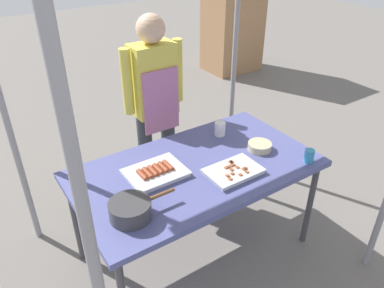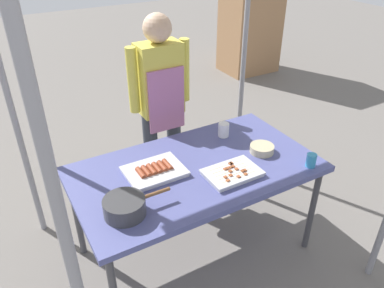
# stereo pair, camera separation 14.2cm
# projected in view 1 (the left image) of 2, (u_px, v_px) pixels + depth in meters

# --- Properties ---
(ground_plane) EXTENTS (18.00, 18.00, 0.00)m
(ground_plane) POSITION_uv_depth(u_px,v_px,m) (196.00, 248.00, 2.86)
(ground_plane) COLOR #66605B
(stall_table) EXTENTS (1.60, 0.90, 0.75)m
(stall_table) POSITION_uv_depth(u_px,v_px,m) (196.00, 173.00, 2.50)
(stall_table) COLOR #4C518C
(stall_table) RESTS_ON ground
(tray_grilled_sausages) EXTENTS (0.37, 0.29, 0.05)m
(tray_grilled_sausages) POSITION_uv_depth(u_px,v_px,m) (156.00, 172.00, 2.38)
(tray_grilled_sausages) COLOR silver
(tray_grilled_sausages) RESTS_ON stall_table
(tray_meat_skewers) EXTENTS (0.35, 0.24, 0.04)m
(tray_meat_skewers) POSITION_uv_depth(u_px,v_px,m) (233.00, 171.00, 2.40)
(tray_meat_skewers) COLOR silver
(tray_meat_skewers) RESTS_ON stall_table
(cooking_wok) EXTENTS (0.39, 0.23, 0.10)m
(cooking_wok) POSITION_uv_depth(u_px,v_px,m) (131.00, 209.00, 2.03)
(cooking_wok) COLOR #38383A
(cooking_wok) RESTS_ON stall_table
(condiment_bowl) EXTENTS (0.17, 0.17, 0.05)m
(condiment_bowl) POSITION_uv_depth(u_px,v_px,m) (260.00, 146.00, 2.64)
(condiment_bowl) COLOR #BFB28C
(condiment_bowl) RESTS_ON stall_table
(drink_cup_near_edge) EXTENTS (0.07, 0.07, 0.09)m
(drink_cup_near_edge) POSITION_uv_depth(u_px,v_px,m) (309.00, 156.00, 2.50)
(drink_cup_near_edge) COLOR #338CBF
(drink_cup_near_edge) RESTS_ON stall_table
(drink_cup_by_wok) EXTENTS (0.08, 0.08, 0.10)m
(drink_cup_by_wok) POSITION_uv_depth(u_px,v_px,m) (220.00, 129.00, 2.80)
(drink_cup_by_wok) COLOR white
(drink_cup_by_wok) RESTS_ON stall_table
(vendor_woman) EXTENTS (0.52, 0.23, 1.57)m
(vendor_woman) POSITION_uv_depth(u_px,v_px,m) (155.00, 97.00, 2.98)
(vendor_woman) COLOR #333842
(vendor_woman) RESTS_ON ground
(neighbor_stall_left) EXTENTS (0.81, 0.66, 1.87)m
(neighbor_stall_left) POSITION_uv_depth(u_px,v_px,m) (234.00, 10.00, 5.74)
(neighbor_stall_left) COLOR #9E724C
(neighbor_stall_left) RESTS_ON ground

